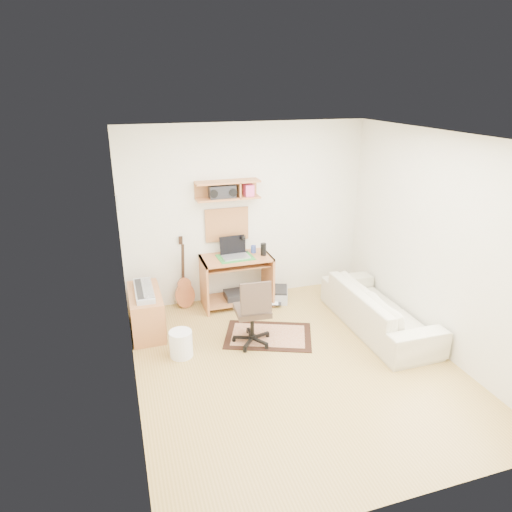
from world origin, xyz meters
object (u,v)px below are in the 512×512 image
object	(u,v)px
cabinet	(146,312)
sofa	(379,302)
desk	(237,281)
task_chair	(252,310)
printer	(271,295)

from	to	relation	value
cabinet	sofa	bearing A→B (deg)	-16.13
desk	task_chair	bearing A→B (deg)	-95.29
cabinet	sofa	xyz separation A→B (m)	(2.96, -0.86, 0.11)
printer	sofa	distance (m)	1.65
cabinet	sofa	world-z (taller)	sofa
desk	task_chair	distance (m)	1.12
cabinet	printer	xyz separation A→B (m)	(1.88, 0.36, -0.19)
task_chair	sofa	xyz separation A→B (m)	(1.72, -0.13, -0.08)
task_chair	sofa	world-z (taller)	task_chair
task_chair	printer	distance (m)	1.31
task_chair	desk	bearing A→B (deg)	88.26
printer	sofa	world-z (taller)	sofa
cabinet	desk	bearing A→B (deg)	16.16
cabinet	printer	distance (m)	1.92
task_chair	printer	world-z (taller)	task_chair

